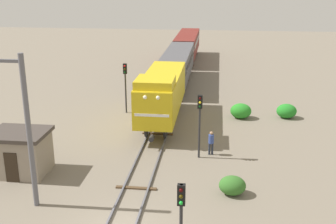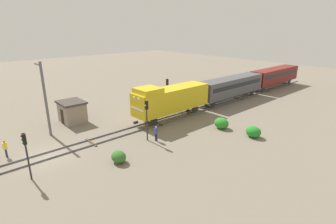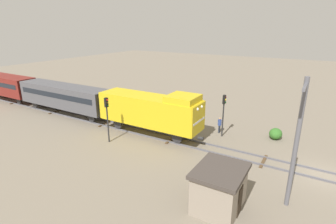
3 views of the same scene
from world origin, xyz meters
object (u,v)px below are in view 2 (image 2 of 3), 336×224
at_px(passenger_car_leading, 231,86).
at_px(worker_by_signal, 156,132).
at_px(traffic_signal_near, 26,148).
at_px(relay_hut, 72,112).
at_px(worker_near_track, 5,147).
at_px(passenger_car_trailing, 275,75).
at_px(traffic_signal_mid, 147,113).
at_px(traffic_signal_far, 167,88).
at_px(catenary_mast, 45,98).
at_px(locomotive, 171,99).

height_order(passenger_car_leading, worker_by_signal, passenger_car_leading).
bearing_deg(traffic_signal_near, relay_hut, 143.27).
xyz_separation_m(passenger_car_leading, worker_near_track, (-2.40, -32.07, -1.53)).
height_order(passenger_car_trailing, worker_near_track, passenger_car_trailing).
height_order(traffic_signal_mid, traffic_signal_far, traffic_signal_far).
xyz_separation_m(worker_near_track, catenary_mast, (-2.66, 4.91, 3.39)).
xyz_separation_m(passenger_car_trailing, worker_near_track, (-2.40, -46.67, -1.53)).
relative_size(passenger_car_leading, relay_hut, 4.00).
distance_m(traffic_signal_far, catenary_mast, 16.52).
distance_m(traffic_signal_near, worker_near_track, 5.91).
relative_size(locomotive, traffic_signal_far, 2.58).
bearing_deg(passenger_car_leading, passenger_car_trailing, 90.00).
height_order(worker_near_track, relay_hut, relay_hut).
bearing_deg(passenger_car_trailing, traffic_signal_far, -98.08).
xyz_separation_m(passenger_car_trailing, catenary_mast, (-5.06, -41.76, 1.86)).
xyz_separation_m(passenger_car_trailing, relay_hut, (-7.50, -38.09, -1.13)).
xyz_separation_m(passenger_car_leading, passenger_car_trailing, (0.00, 14.60, 0.00)).
height_order(passenger_car_leading, traffic_signal_far, traffic_signal_far).
bearing_deg(traffic_signal_mid, worker_by_signal, 36.39).
xyz_separation_m(traffic_signal_mid, worker_near_track, (-5.80, -12.21, -2.06)).
bearing_deg(worker_by_signal, catenary_mast, 35.32).
relative_size(passenger_car_leading, traffic_signal_mid, 3.18).
height_order(worker_near_track, worker_by_signal, same).
distance_m(worker_by_signal, relay_hut, 12.44).
bearing_deg(catenary_mast, traffic_signal_near, -27.59).
relative_size(traffic_signal_near, catenary_mast, 0.48).
xyz_separation_m(locomotive, traffic_signal_mid, (3.40, -6.53, 0.28)).
bearing_deg(traffic_signal_far, traffic_signal_near, -71.83).
distance_m(locomotive, passenger_car_trailing, 27.94).
height_order(locomotive, worker_near_track, locomotive).
bearing_deg(passenger_car_trailing, passenger_car_leading, -90.00).
height_order(passenger_car_leading, relay_hut, passenger_car_leading).
relative_size(passenger_car_leading, passenger_car_trailing, 1.00).
bearing_deg(traffic_signal_far, traffic_signal_mid, -52.47).
bearing_deg(traffic_signal_mid, locomotive, 117.52).
bearing_deg(relay_hut, traffic_signal_far, 72.98).
height_order(traffic_signal_near, catenary_mast, catenary_mast).
height_order(passenger_car_leading, worker_near_track, passenger_car_leading).
height_order(traffic_signal_mid, worker_by_signal, traffic_signal_mid).
bearing_deg(traffic_signal_mid, worker_near_track, -115.41).
distance_m(traffic_signal_mid, traffic_signal_far, 11.49).
distance_m(worker_by_signal, catenary_mast, 12.63).
distance_m(locomotive, catenary_mast, 14.81).
bearing_deg(locomotive, worker_by_signal, -54.72).
relative_size(locomotive, passenger_car_trailing, 0.83).
distance_m(locomotive, relay_hut, 12.70).
bearing_deg(traffic_signal_far, passenger_car_leading, 71.49).
xyz_separation_m(worker_near_track, relay_hut, (-5.10, 8.58, 0.40)).
height_order(passenger_car_trailing, worker_by_signal, passenger_car_trailing).
bearing_deg(passenger_car_leading, catenary_mast, -100.55).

